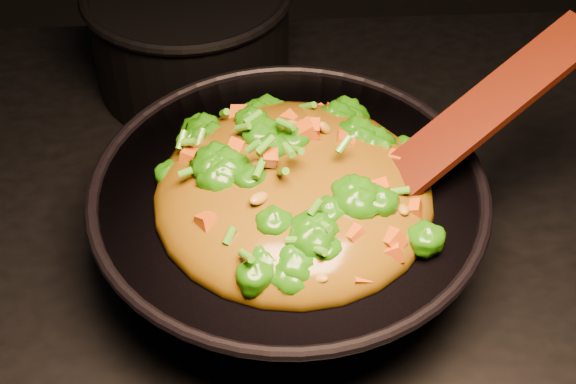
{
  "coord_description": "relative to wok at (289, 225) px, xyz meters",
  "views": [
    {
      "loc": [
        -0.04,
        -0.49,
        1.51
      ],
      "look_at": [
        -0.01,
        0.03,
        0.98
      ],
      "focal_mm": 50.0,
      "sensor_mm": 36.0,
      "label": 1
    }
  ],
  "objects": [
    {
      "name": "wok",
      "position": [
        0.0,
        0.0,
        0.0
      ],
      "size": [
        0.46,
        0.46,
        0.1
      ],
      "primitive_type": null,
      "rotation": [
        0.0,
        0.0,
        0.39
      ],
      "color": "black",
      "rests_on": "stovetop"
    },
    {
      "name": "stir_fry",
      "position": [
        0.0,
        -0.01,
        0.09
      ],
      "size": [
        0.3,
        0.3,
        0.09
      ],
      "primitive_type": null,
      "rotation": [
        0.0,
        0.0,
        0.23
      ],
      "color": "#1D5F06",
      "rests_on": "wok"
    },
    {
      "name": "spatula",
      "position": [
        0.15,
        0.01,
        0.1
      ],
      "size": [
        0.28,
        0.18,
        0.12
      ],
      "primitive_type": "cube",
      "rotation": [
        0.0,
        -0.38,
        0.52
      ],
      "color": "#360D05",
      "rests_on": "wok"
    },
    {
      "name": "back_pot",
      "position": [
        -0.1,
        0.3,
        0.02
      ],
      "size": [
        0.27,
        0.27,
        0.13
      ],
      "primitive_type": "cylinder",
      "rotation": [
        0.0,
        0.0,
        0.15
      ],
      "color": "black",
      "rests_on": "stovetop"
    }
  ]
}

